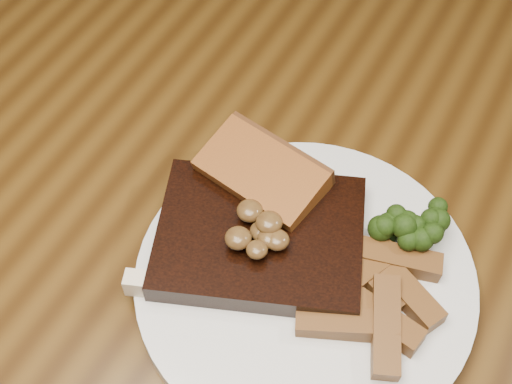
% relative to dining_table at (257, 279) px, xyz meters
% --- Properties ---
extents(dining_table, '(1.60, 0.90, 0.75)m').
position_rel_dining_table_xyz_m(dining_table, '(0.00, 0.00, 0.00)').
color(dining_table, '#432B0D').
rests_on(dining_table, ground).
extents(chair_far, '(0.46, 0.46, 0.81)m').
position_rel_dining_table_xyz_m(chair_far, '(0.14, 0.56, -0.22)').
color(chair_far, black).
rests_on(chair_far, ground).
extents(plate, '(0.34, 0.34, 0.01)m').
position_rel_dining_table_xyz_m(plate, '(0.06, -0.03, 0.10)').
color(plate, silver).
rests_on(plate, dining_table).
extents(steak, '(0.21, 0.19, 0.03)m').
position_rel_dining_table_xyz_m(steak, '(0.01, -0.02, 0.12)').
color(steak, black).
rests_on(steak, plate).
extents(steak_bone, '(0.16, 0.07, 0.02)m').
position_rel_dining_table_xyz_m(steak_bone, '(0.01, -0.08, 0.11)').
color(steak_bone, beige).
rests_on(steak_bone, plate).
extents(mushroom_pile, '(0.07, 0.07, 0.03)m').
position_rel_dining_table_xyz_m(mushroom_pile, '(0.02, -0.02, 0.14)').
color(mushroom_pile, brown).
rests_on(mushroom_pile, steak).
extents(garlic_bread, '(0.12, 0.08, 0.02)m').
position_rel_dining_table_xyz_m(garlic_bread, '(-0.01, 0.03, 0.12)').
color(garlic_bread, brown).
rests_on(garlic_bread, plate).
extents(potato_wedges, '(0.10, 0.10, 0.02)m').
position_rel_dining_table_xyz_m(potato_wedges, '(0.13, -0.02, 0.12)').
color(potato_wedges, brown).
rests_on(potato_wedges, plate).
extents(broccoli_cluster, '(0.06, 0.06, 0.04)m').
position_rel_dining_table_xyz_m(broccoli_cluster, '(0.12, 0.06, 0.12)').
color(broccoli_cluster, '#1D350C').
rests_on(broccoli_cluster, plate).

